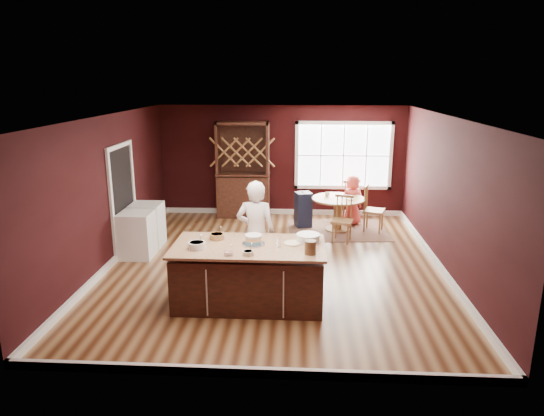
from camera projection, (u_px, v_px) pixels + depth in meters
The scene contains 27 objects.
room_shell at pixel (274, 194), 8.56m from camera, with size 7.00×7.00×7.00m.
window at pixel (343, 156), 11.79m from camera, with size 2.36×0.10×1.66m, color white, non-canonical shape.
doorway at pixel (123, 201), 9.39m from camera, with size 0.08×1.26×2.13m, color white, non-canonical shape.
kitchen_island at pixel (249, 275), 7.33m from camera, with size 2.27×1.19×0.92m.
dining_table at pixel (338, 207), 10.81m from camera, with size 1.18×1.18×0.75m.
baker at pixel (256, 233), 7.89m from camera, with size 0.64×0.42×1.76m, color silver.
layer_cake at pixel (253, 239), 7.24m from camera, with size 0.36×0.36×0.14m, color silver, non-canonical shape.
bowl_blue at pixel (197, 245), 7.06m from camera, with size 0.25×0.25×0.10m, color white.
bowl_yellow at pixel (217, 236), 7.47m from camera, with size 0.23×0.23×0.09m, color olive.
bowl_pink at pixel (229, 253), 6.79m from camera, with size 0.14×0.14×0.05m, color silver.
bowl_olive at pixel (248, 253), 6.80m from camera, with size 0.16×0.16×0.06m, color beige.
drinking_glass at pixel (278, 243), 7.10m from camera, with size 0.07×0.07×0.14m, color white.
dinner_plate at pixel (293, 243), 7.27m from camera, with size 0.26×0.26×0.02m, color beige.
white_tub at pixel (308, 238), 7.35m from camera, with size 0.36×0.36×0.12m, color silver.
stoneware_crock at pixel (310, 247), 6.83m from camera, with size 0.16×0.16×0.20m, color #50381A.
rug at pixel (337, 230), 10.95m from camera, with size 2.18×1.69×0.01m, color brown.
chair_east at pixel (374, 209), 10.72m from camera, with size 0.45×0.42×1.06m, color brown, non-canonical shape.
chair_south at pixel (342, 219), 10.06m from camera, with size 0.41×0.39×0.98m, color brown, non-canonical shape.
chair_north at pixel (347, 200), 11.50m from camera, with size 0.44×0.42×1.06m, color brown, non-canonical shape.
seated_woman at pixel (352, 200), 11.23m from camera, with size 0.57×0.37×1.17m, color #DC4743.
high_chair at pixel (303, 209), 11.11m from camera, with size 0.34×0.34×0.85m, color black, non-canonical shape.
toddler at pixel (305, 191), 11.12m from camera, with size 0.18×0.14×0.26m, color #8CA5BF, non-canonical shape.
table_plate at pixel (350, 199), 10.64m from camera, with size 0.21×0.21×0.02m, color beige.
table_cup at pixel (327, 194), 10.91m from camera, with size 0.11×0.11×0.09m, color white.
hutch at pixel (243, 170), 11.77m from camera, with size 1.27×0.53×2.32m, color #342313.
washer at pixel (137, 235), 9.22m from camera, with size 0.61×0.59×0.88m, color silver.
dryer at pixel (147, 225), 9.83m from camera, with size 0.61×0.59×0.89m, color white.
Camera 1 is at (0.44, -8.33, 3.33)m, focal length 32.00 mm.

